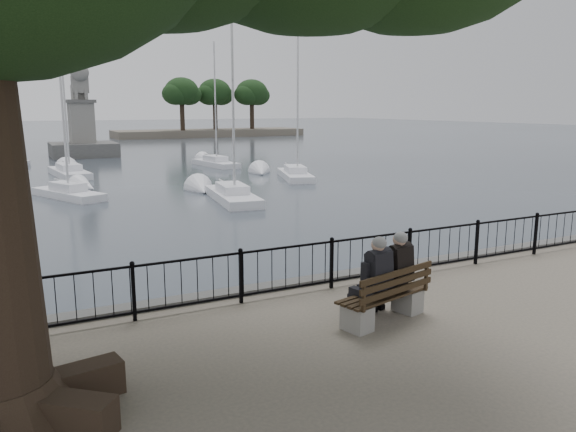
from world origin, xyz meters
TOP-DOWN VIEW (x-y plane):
  - harbor at (0.00, 3.00)m, footprint 260.00×260.00m
  - railing at (0.00, 2.50)m, footprint 22.06×0.06m
  - bench at (0.89, 0.50)m, footprint 1.95×0.99m
  - person_left at (0.60, 0.54)m, footprint 0.57×0.84m
  - person_right at (1.15, 0.68)m, footprint 0.57×0.84m
  - lion_monument at (2.00, 49.93)m, footprint 5.90×5.90m
  - sailboat_b at (-1.99, 24.02)m, footprint 3.35×5.27m
  - sailboat_c at (5.33, 19.32)m, footprint 2.47×6.21m
  - sailboat_d at (12.31, 25.82)m, footprint 3.30×6.00m
  - sailboat_f at (-0.94, 33.91)m, footprint 2.34×6.35m
  - sailboat_g at (10.24, 35.67)m, footprint 2.24×5.77m
  - sailboat_h at (-4.53, 40.87)m, footprint 3.13×5.66m
  - far_shore at (25.54, 79.46)m, footprint 30.00×8.60m

SIDE VIEW (x-z plane):
  - sailboat_g at x=10.24m, z-range -5.61..4.19m
  - sailboat_d at x=12.31m, z-range -5.78..4.38m
  - sailboat_b at x=-1.99m, z-range -5.74..4.36m
  - sailboat_c at x=5.33m, z-range -6.71..5.38m
  - sailboat_f at x=-0.94m, z-range -7.25..5.96m
  - sailboat_h at x=-4.53m, z-range -7.10..5.85m
  - harbor at x=0.00m, z-range -1.10..0.10m
  - bench at x=0.89m, z-range -0.15..0.84m
  - railing at x=0.00m, z-range 0.06..1.06m
  - person_left at x=0.60m, z-range -0.06..1.50m
  - person_right at x=1.15m, z-range -0.06..1.50m
  - lion_monument at x=2.00m, z-range -3.18..5.54m
  - far_shore at x=25.54m, z-range -1.59..7.59m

